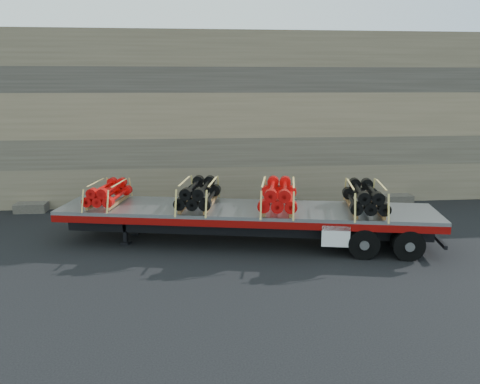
# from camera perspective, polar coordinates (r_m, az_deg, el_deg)

# --- Properties ---
(ground) EXTENTS (120.00, 120.00, 0.00)m
(ground) POSITION_cam_1_polar(r_m,az_deg,el_deg) (14.78, 0.57, -6.47)
(ground) COLOR black
(ground) RESTS_ON ground
(rock_wall) EXTENTS (44.00, 3.00, 7.00)m
(rock_wall) POSITION_cam_1_polar(r_m,az_deg,el_deg) (20.46, -1.31, 8.99)
(rock_wall) COLOR #7A6B54
(rock_wall) RESTS_ON ground
(trailer) EXTENTS (11.88, 4.49, 1.17)m
(trailer) POSITION_cam_1_polar(r_m,az_deg,el_deg) (14.78, 0.72, -4.09)
(trailer) COLOR #9C9EA3
(trailer) RESTS_ON ground
(bundle_front) EXTENTS (1.31, 2.05, 0.68)m
(bundle_front) POSITION_cam_1_polar(r_m,az_deg,el_deg) (15.57, -15.78, -0.19)
(bundle_front) COLOR red
(bundle_front) RESTS_ON trailer
(bundle_midfront) EXTENTS (1.50, 2.36, 0.78)m
(bundle_midfront) POSITION_cam_1_polar(r_m,az_deg,el_deg) (14.74, -5.06, -0.28)
(bundle_midfront) COLOR black
(bundle_midfront) RESTS_ON trailer
(bundle_midrear) EXTENTS (1.55, 2.44, 0.80)m
(bundle_midrear) POSITION_cam_1_polar(r_m,az_deg,el_deg) (14.47, 4.69, -0.47)
(bundle_midrear) COLOR red
(bundle_midrear) RESTS_ON trailer
(bundle_rear) EXTENTS (1.53, 2.41, 0.79)m
(bundle_rear) POSITION_cam_1_polar(r_m,az_deg,el_deg) (14.66, 14.99, -0.72)
(bundle_rear) COLOR black
(bundle_rear) RESTS_ON trailer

